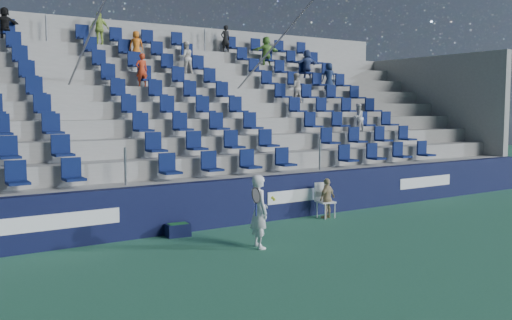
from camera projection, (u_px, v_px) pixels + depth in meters
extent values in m
plane|color=#2F6E4F|center=(320.00, 248.00, 12.36)|extent=(70.00, 70.00, 0.00)
cube|color=#0E1336|center=(242.00, 201.00, 14.91)|extent=(24.00, 0.30, 1.20)
cube|color=white|center=(46.00, 223.00, 12.02)|extent=(3.20, 0.02, 0.34)
cube|color=white|center=(292.00, 196.00, 15.60)|extent=(1.60, 0.02, 0.34)
cube|color=white|center=(426.00, 182.00, 18.64)|extent=(2.40, 0.02, 0.34)
cube|color=#9B9B96|center=(231.00, 198.00, 15.39)|extent=(24.00, 0.85, 1.20)
cube|color=#9B9B96|center=(215.00, 186.00, 16.07)|extent=(24.00, 0.85, 1.70)
cube|color=#9B9B96|center=(201.00, 174.00, 16.75)|extent=(24.00, 0.85, 2.20)
cube|color=#9B9B96|center=(188.00, 163.00, 17.44)|extent=(24.00, 0.85, 2.70)
cube|color=#9B9B96|center=(176.00, 153.00, 18.12)|extent=(24.00, 0.85, 3.20)
cube|color=#9B9B96|center=(164.00, 144.00, 18.80)|extent=(24.00, 0.85, 3.70)
cube|color=#9B9B96|center=(154.00, 135.00, 19.48)|extent=(24.00, 0.85, 4.20)
cube|color=#9B9B96|center=(144.00, 127.00, 20.16)|extent=(24.00, 0.85, 4.70)
cube|color=#9B9B96|center=(135.00, 120.00, 20.85)|extent=(24.00, 0.85, 5.20)
cube|color=#9B9B96|center=(128.00, 106.00, 21.36)|extent=(24.00, 0.50, 6.20)
cube|color=#9B9B96|center=(425.00, 118.00, 24.56)|extent=(0.30, 7.65, 5.20)
cube|color=#0B1746|center=(231.00, 163.00, 15.30)|extent=(16.05, 0.50, 0.70)
cube|color=#0B1746|center=(215.00, 143.00, 15.96)|extent=(16.05, 0.50, 0.70)
cube|color=#0B1746|center=(201.00, 125.00, 16.62)|extent=(16.05, 0.50, 0.70)
cube|color=#0B1746|center=(187.00, 107.00, 17.28)|extent=(16.05, 0.50, 0.70)
cube|color=#0B1746|center=(175.00, 91.00, 17.94)|extent=(16.05, 0.50, 0.70)
cube|color=#0B1746|center=(163.00, 77.00, 18.60)|extent=(16.05, 0.50, 0.70)
cube|color=#0B1746|center=(153.00, 63.00, 19.26)|extent=(16.05, 0.50, 0.70)
cube|color=#0B1746|center=(143.00, 50.00, 19.92)|extent=(16.05, 0.50, 0.70)
cube|color=#0B1746|center=(133.00, 38.00, 20.57)|extent=(16.05, 0.50, 0.70)
cylinder|color=gray|center=(78.00, 61.00, 16.21)|extent=(0.06, 7.68, 4.55)
cylinder|color=gray|center=(254.00, 69.00, 19.52)|extent=(0.06, 7.68, 4.55)
imported|color=black|center=(225.00, 39.00, 22.63)|extent=(0.40, 0.27, 1.09)
imported|color=silver|center=(186.00, 58.00, 19.87)|extent=(0.59, 0.48, 1.14)
imported|color=orange|center=(136.00, 45.00, 19.72)|extent=(0.55, 0.44, 0.99)
imported|color=#18274A|center=(329.00, 77.00, 22.43)|extent=(0.62, 0.51, 1.10)
imported|color=silver|center=(358.00, 118.00, 19.99)|extent=(0.55, 0.47, 0.99)
imported|color=#40538D|center=(307.00, 64.00, 22.85)|extent=(1.11, 0.47, 1.16)
imported|color=#AECF52|center=(100.00, 29.00, 19.83)|extent=(0.70, 0.35, 1.16)
imported|color=red|center=(142.00, 70.00, 18.12)|extent=(0.40, 0.28, 1.06)
imported|color=#73B247|center=(266.00, 51.00, 22.73)|extent=(1.13, 0.56, 1.17)
imported|color=beige|center=(295.00, 88.00, 20.49)|extent=(0.60, 0.52, 1.08)
imported|color=black|center=(5.00, 23.00, 18.14)|extent=(0.99, 0.47, 1.02)
imported|color=silver|center=(259.00, 211.00, 12.32)|extent=(0.51, 0.66, 1.60)
cylinder|color=navy|center=(256.00, 209.00, 11.97)|extent=(0.03, 0.03, 0.28)
torus|color=black|center=(256.00, 195.00, 11.94)|extent=(0.30, 0.17, 0.28)
plane|color=#262626|center=(256.00, 195.00, 11.94)|extent=(0.30, 0.16, 0.29)
sphere|color=#C5D130|center=(274.00, 199.00, 12.27)|extent=(0.07, 0.07, 0.07)
sphere|color=#C5D130|center=(273.00, 198.00, 12.32)|extent=(0.07, 0.07, 0.07)
cube|color=white|center=(326.00, 202.00, 15.73)|extent=(0.49, 0.49, 0.04)
cube|color=white|center=(321.00, 192.00, 15.87)|extent=(0.43, 0.11, 0.53)
cylinder|color=white|center=(325.00, 212.00, 15.51)|extent=(0.03, 0.03, 0.42)
cylinder|color=white|center=(335.00, 211.00, 15.70)|extent=(0.03, 0.03, 0.42)
cylinder|color=white|center=(317.00, 210.00, 15.80)|extent=(0.03, 0.03, 0.42)
cylinder|color=white|center=(327.00, 209.00, 15.99)|extent=(0.03, 0.03, 0.42)
imported|color=tan|center=(327.00, 198.00, 15.68)|extent=(0.70, 0.44, 1.11)
cube|color=#0E1334|center=(178.00, 230.00, 13.49)|extent=(0.59, 0.42, 0.30)
cube|color=#1E662D|center=(178.00, 227.00, 13.48)|extent=(0.48, 0.31, 0.18)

